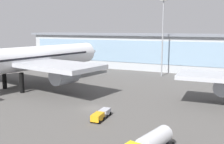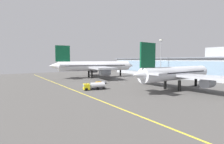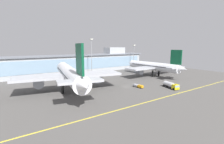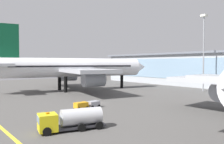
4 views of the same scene
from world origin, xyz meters
The scene contains 5 objects.
ground_plane centered at (0.00, 0.00, 0.00)m, with size 180.00×180.00×0.00m, color #514F4C.
terminal_building centered at (1.65, 54.03, 7.29)m, with size 113.89×14.00×18.74m.
airliner_near_left centered at (-25.16, 8.03, 7.59)m, with size 47.06×58.70×20.74m.
baggage_tug_near centered at (4.11, -4.91, 0.79)m, with size 2.04×5.68×1.40m.
apron_light_mast_west centered at (2.77, 40.65, 16.15)m, with size 1.80×1.80×24.88m.
Camera 1 is at (24.81, -44.48, 15.70)m, focal length 42.92 mm.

